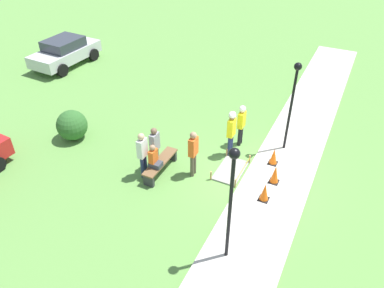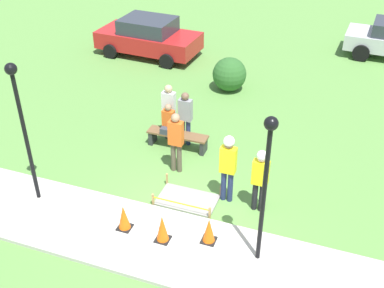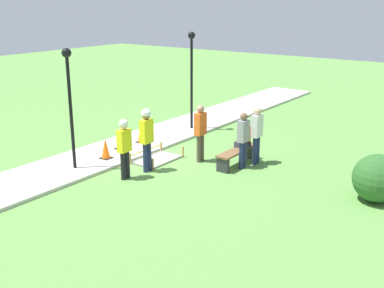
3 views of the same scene
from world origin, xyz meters
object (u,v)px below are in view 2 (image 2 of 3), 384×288
object	(u,v)px
traffic_cone_near_patch	(124,217)
worker_assistant	(228,162)
traffic_cone_sidewalk_edge	(209,230)
parked_car_red	(148,37)
bystander_in_gray_shirt	(169,109)
worker_supervisor	(260,176)
bystander_in_orange_shirt	(176,139)
park_bench	(178,138)
traffic_cone_far_patch	(162,228)
lamppost_near	(266,171)
bystander_in_white_shirt	(185,115)
lamppost_far	(21,114)
person_seated_on_bench	(168,121)

from	to	relation	value
traffic_cone_near_patch	worker_assistant	distance (m)	2.88
traffic_cone_sidewalk_edge	parked_car_red	size ratio (longest dim) A/B	0.15
worker_assistant	bystander_in_gray_shirt	world-z (taller)	worker_assistant
worker_supervisor	bystander_in_orange_shirt	world-z (taller)	bystander_in_orange_shirt
park_bench	traffic_cone_far_patch	bearing A→B (deg)	-73.34
traffic_cone_far_patch	lamppost_near	xyz separation A→B (m)	(2.20, 0.22, 2.03)
traffic_cone_near_patch	bystander_in_orange_shirt	xyz separation A→B (m)	(0.25, 2.74, 0.63)
bystander_in_white_shirt	lamppost_far	distance (m)	4.93
traffic_cone_near_patch	park_bench	world-z (taller)	traffic_cone_near_patch
person_seated_on_bench	bystander_in_orange_shirt	xyz separation A→B (m)	(0.73, -1.18, 0.21)
lamppost_far	worker_supervisor	bearing A→B (deg)	16.29
bystander_in_orange_shirt	parked_car_red	bearing A→B (deg)	119.48
park_bench	bystander_in_white_shirt	size ratio (longest dim) A/B	1.06
park_bench	parked_car_red	bearing A→B (deg)	121.00
traffic_cone_sidewalk_edge	bystander_in_gray_shirt	distance (m)	4.84
worker_supervisor	worker_assistant	distance (m)	0.87
traffic_cone_sidewalk_edge	lamppost_near	distance (m)	2.38
traffic_cone_sidewalk_edge	worker_supervisor	world-z (taller)	worker_supervisor
park_bench	parked_car_red	distance (m)	7.54
person_seated_on_bench	bystander_in_white_shirt	xyz separation A→B (m)	(0.46, 0.23, 0.15)
person_seated_on_bench	bystander_in_white_shirt	world-z (taller)	bystander_in_white_shirt
person_seated_on_bench	worker_assistant	world-z (taller)	worker_assistant
traffic_cone_near_patch	person_seated_on_bench	distance (m)	3.97
traffic_cone_sidewalk_edge	park_bench	bearing A→B (deg)	121.36
bystander_in_gray_shirt	traffic_cone_far_patch	bearing A→B (deg)	-69.65
bystander_in_orange_shirt	parked_car_red	xyz separation A→B (m)	(-4.28, 7.58, -0.24)
traffic_cone_sidewalk_edge	person_seated_on_bench	xyz separation A→B (m)	(-2.51, 3.64, 0.42)
worker_supervisor	worker_assistant	world-z (taller)	worker_assistant
park_bench	bystander_in_gray_shirt	bearing A→B (deg)	135.83
bystander_in_gray_shirt	bystander_in_white_shirt	xyz separation A→B (m)	(0.59, -0.15, -0.05)
lamppost_near	worker_supervisor	bearing A→B (deg)	103.64
traffic_cone_far_patch	park_bench	size ratio (longest dim) A/B	0.38
lamppost_far	parked_car_red	world-z (taller)	lamppost_far
person_seated_on_bench	worker_assistant	bearing A→B (deg)	-38.65
park_bench	bystander_in_gray_shirt	xyz separation A→B (m)	(-0.44, 0.43, 0.69)
bystander_in_orange_shirt	parked_car_red	size ratio (longest dim) A/B	0.42
traffic_cone_near_patch	worker_supervisor	distance (m)	3.43
worker_supervisor	bystander_in_orange_shirt	size ratio (longest dim) A/B	0.97
park_bench	lamppost_far	bearing A→B (deg)	-124.69
bystander_in_orange_shirt	lamppost_far	world-z (taller)	lamppost_far
traffic_cone_near_patch	bystander_in_gray_shirt	distance (m)	4.38
traffic_cone_sidewalk_edge	bystander_in_orange_shirt	distance (m)	3.10
bystander_in_white_shirt	lamppost_near	size ratio (longest dim) A/B	0.49
traffic_cone_sidewalk_edge	lamppost_far	bearing A→B (deg)	179.89
park_bench	bystander_in_gray_shirt	distance (m)	0.93
traffic_cone_near_patch	parked_car_red	world-z (taller)	parked_car_red
traffic_cone_sidewalk_edge	bystander_in_gray_shirt	xyz separation A→B (m)	(-2.63, 4.02, 0.63)
bystander_in_orange_shirt	lamppost_near	bearing A→B (deg)	-40.94
bystander_in_white_shirt	traffic_cone_sidewalk_edge	bearing A→B (deg)	-62.19
worker_supervisor	worker_assistant	bearing A→B (deg)	173.31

